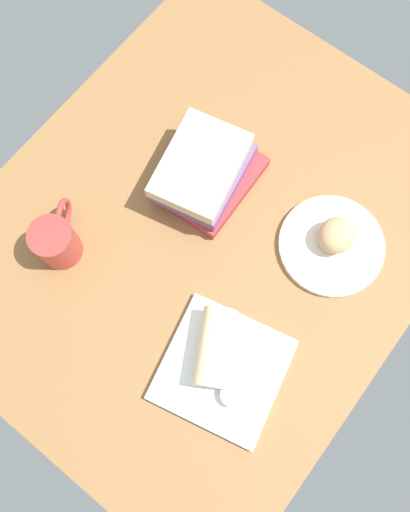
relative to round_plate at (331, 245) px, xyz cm
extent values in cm
cube|color=olive|center=(12.97, -22.99, -2.70)|extent=(110.00, 90.00, 4.00)
cylinder|color=silver|center=(0.00, 0.00, 0.00)|extent=(22.33, 22.33, 1.40)
ellipsoid|color=tan|center=(-0.99, -0.44, 3.63)|extent=(8.86, 8.31, 5.87)
cube|color=white|center=(34.51, -2.52, 0.10)|extent=(27.36, 27.36, 1.60)
cylinder|color=silver|center=(37.14, 1.91, 1.91)|extent=(4.95, 4.95, 2.03)
cylinder|color=#BB5632|center=(37.14, 1.91, 2.63)|extent=(4.06, 4.06, 0.40)
cylinder|color=beige|center=(32.40, -6.06, 4.32)|extent=(16.34, 13.18, 6.85)
cube|color=#A53338|center=(3.76, -28.99, 0.75)|extent=(22.32, 16.81, 2.90)
cube|color=#6B4C7A|center=(4.75, -30.60, 3.84)|extent=(23.29, 19.17, 3.30)
cube|color=beige|center=(5.03, -31.04, 7.10)|extent=(23.63, 19.20, 3.21)
cylinder|color=#B23833|center=(35.63, -44.41, 4.34)|extent=(8.86, 8.86, 10.08)
cylinder|color=#AB6140|center=(35.63, -44.41, 8.78)|extent=(7.27, 7.27, 0.40)
torus|color=#B23833|center=(30.23, -47.23, 4.34)|extent=(6.98, 4.42, 7.25)
camera|label=1|loc=(42.27, -0.87, 105.02)|focal=36.61mm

